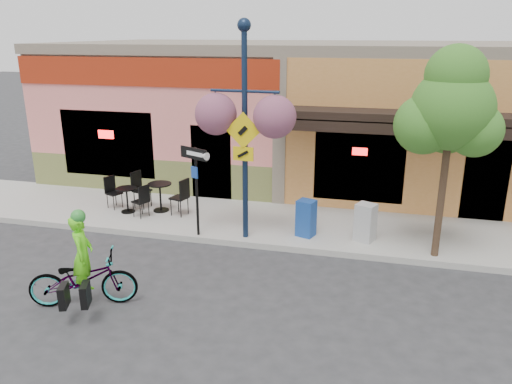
# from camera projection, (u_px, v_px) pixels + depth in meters

# --- Properties ---
(ground) EXTENTS (90.00, 90.00, 0.00)m
(ground) POSITION_uv_depth(u_px,v_px,m) (292.00, 262.00, 10.99)
(ground) COLOR #2D2D30
(ground) RESTS_ON ground
(sidewalk) EXTENTS (24.00, 3.00, 0.15)m
(sidewalk) POSITION_uv_depth(u_px,v_px,m) (305.00, 226.00, 12.81)
(sidewalk) COLOR #9E9B93
(sidewalk) RESTS_ON ground
(curb) EXTENTS (24.00, 0.12, 0.15)m
(curb) POSITION_uv_depth(u_px,v_px,m) (296.00, 249.00, 11.47)
(curb) COLOR #A8A59E
(curb) RESTS_ON ground
(building) EXTENTS (18.20, 8.20, 4.50)m
(building) POSITION_uv_depth(u_px,v_px,m) (331.00, 110.00, 17.22)
(building) COLOR #E97A73
(building) RESTS_ON ground
(bicycle) EXTENTS (2.07, 1.33, 1.03)m
(bicycle) POSITION_uv_depth(u_px,v_px,m) (83.00, 279.00, 9.15)
(bicycle) COLOR maroon
(bicycle) RESTS_ON ground
(cyclist_rider) EXTENTS (0.54, 0.65, 1.52)m
(cyclist_rider) POSITION_uv_depth(u_px,v_px,m) (84.00, 267.00, 9.07)
(cyclist_rider) COLOR #5DE818
(cyclist_rider) RESTS_ON ground
(lamp_post) EXTENTS (1.62, 0.72, 4.99)m
(lamp_post) POSITION_uv_depth(u_px,v_px,m) (245.00, 134.00, 11.22)
(lamp_post) COLOR #12213A
(lamp_post) RESTS_ON sidewalk
(one_way_sign) EXTENTS (0.83, 0.51, 2.17)m
(one_way_sign) POSITION_uv_depth(u_px,v_px,m) (197.00, 192.00, 11.77)
(one_way_sign) COLOR black
(one_way_sign) RESTS_ON sidewalk
(cafe_set_left) EXTENTS (1.68, 1.30, 0.90)m
(cafe_set_left) POSITION_uv_depth(u_px,v_px,m) (127.00, 196.00, 13.47)
(cafe_set_left) COLOR black
(cafe_set_left) RESTS_ON sidewalk
(cafe_set_right) EXTENTS (1.87, 1.27, 1.02)m
(cafe_set_right) POSITION_uv_depth(u_px,v_px,m) (160.00, 193.00, 13.55)
(cafe_set_right) COLOR black
(cafe_set_right) RESTS_ON sidewalk
(newspaper_box_blue) EXTENTS (0.50, 0.47, 0.89)m
(newspaper_box_blue) POSITION_uv_depth(u_px,v_px,m) (306.00, 218.00, 11.91)
(newspaper_box_blue) COLOR #184193
(newspaper_box_blue) RESTS_ON sidewalk
(newspaper_box_grey) EXTENTS (0.54, 0.52, 0.91)m
(newspaper_box_grey) POSITION_uv_depth(u_px,v_px,m) (365.00, 223.00, 11.62)
(newspaper_box_grey) COLOR #A9A9A9
(newspaper_box_grey) RESTS_ON sidewalk
(street_tree) EXTENTS (2.18, 2.18, 4.54)m
(street_tree) POSITION_uv_depth(u_px,v_px,m) (446.00, 155.00, 10.30)
(street_tree) COLOR #3D7A26
(street_tree) RESTS_ON sidewalk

